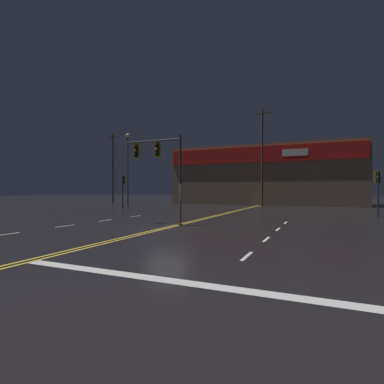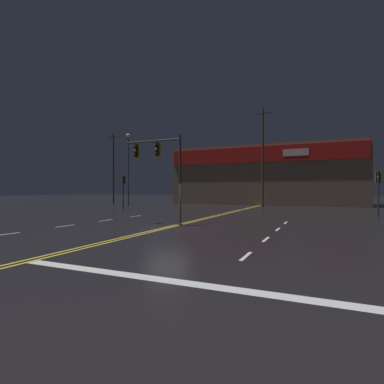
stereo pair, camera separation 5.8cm
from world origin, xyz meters
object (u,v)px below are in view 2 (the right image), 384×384
Objects in this scene: traffic_signal_corner_northeast at (378,183)px; streetlight_near_left at (128,160)px; traffic_signal_median at (157,158)px; traffic_signal_corner_northwest at (124,184)px.

streetlight_near_left is (-28.11, 6.13, 3.50)m from traffic_signal_corner_northeast.
streetlight_near_left reaches higher than traffic_signal_corner_northeast.
streetlight_near_left is at bearing 130.43° from traffic_signal_median.
traffic_signal_corner_northeast is at bearing 39.57° from traffic_signal_median.
traffic_signal_median reaches higher than traffic_signal_corner_northwest.
streetlight_near_left is at bearing 121.68° from traffic_signal_corner_northwest.
traffic_signal_median is 1.50× the size of traffic_signal_corner_northeast.
streetlight_near_left is at bearing 167.69° from traffic_signal_corner_northeast.
traffic_signal_median reaches higher than traffic_signal_corner_northeast.
traffic_signal_corner_northwest is 0.39× the size of streetlight_near_left.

